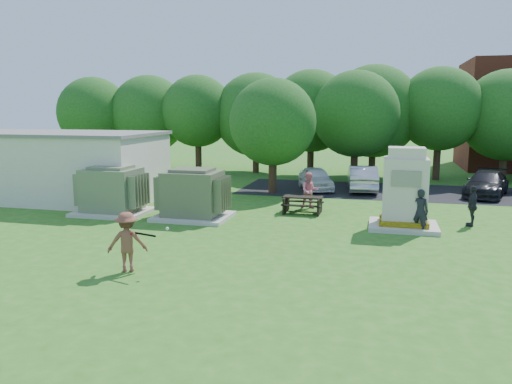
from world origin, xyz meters
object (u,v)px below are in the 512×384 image
(generator_cabinet, at_px, (405,193))
(transformer_right, at_px, (193,195))
(transformer_left, at_px, (112,191))
(person_at_picnic, at_px, (310,191))
(car_dark, at_px, (486,184))
(picnic_table, at_px, (303,203))
(car_silver_a, at_px, (362,178))
(batter, at_px, (127,242))
(car_white, at_px, (316,178))
(person_by_generator, at_px, (420,211))
(person_walking_right, at_px, (472,206))

(generator_cabinet, bearing_deg, transformer_right, -177.66)
(transformer_left, relative_size, person_at_picnic, 1.82)
(transformer_right, distance_m, car_dark, 15.46)
(picnic_table, bearing_deg, car_silver_a, 71.63)
(person_at_picnic, xyz_separation_m, car_dark, (8.39, 5.57, -0.18))
(batter, height_order, car_white, batter)
(person_by_generator, height_order, person_walking_right, person_by_generator)
(transformer_left, relative_size, car_dark, 0.68)
(transformer_left, xyz_separation_m, batter, (4.43, -6.82, -0.13))
(person_at_picnic, bearing_deg, generator_cabinet, -50.94)
(person_walking_right, distance_m, car_white, 10.04)
(person_by_generator, xyz_separation_m, car_white, (-4.97, 8.87, -0.18))
(generator_cabinet, height_order, car_dark, generator_cabinet)
(batter, relative_size, person_at_picnic, 1.02)
(picnic_table, xyz_separation_m, person_at_picnic, (0.14, 1.01, 0.37))
(person_at_picnic, bearing_deg, transformer_right, -159.46)
(transformer_left, height_order, picnic_table, transformer_left)
(car_silver_a, bearing_deg, person_walking_right, 114.93)
(transformer_right, relative_size, person_by_generator, 1.85)
(person_by_generator, relative_size, car_silver_a, 0.38)
(transformer_right, relative_size, person_walking_right, 1.90)
(picnic_table, height_order, batter, batter)
(transformer_right, relative_size, person_at_picnic, 1.82)
(person_by_generator, distance_m, car_white, 10.17)
(generator_cabinet, xyz_separation_m, car_white, (-4.43, 8.25, -0.71))
(transformer_right, bearing_deg, car_white, 65.51)
(batter, distance_m, person_by_generator, 10.44)
(person_at_picnic, relative_size, person_walking_right, 1.04)
(person_walking_right, bearing_deg, car_white, -124.68)
(transformer_right, xyz_separation_m, car_dark, (12.74, 8.75, -0.33))
(person_walking_right, bearing_deg, person_at_picnic, -94.11)
(batter, height_order, car_silver_a, batter)
(person_by_generator, bearing_deg, person_walking_right, -120.70)
(car_white, bearing_deg, batter, -121.47)
(generator_cabinet, relative_size, picnic_table, 1.81)
(person_by_generator, bearing_deg, generator_cabinet, -29.80)
(transformer_right, bearing_deg, picnic_table, 27.23)
(generator_cabinet, height_order, car_silver_a, generator_cabinet)
(transformer_right, relative_size, car_white, 0.80)
(person_walking_right, bearing_deg, car_dark, 177.13)
(batter, bearing_deg, car_silver_a, -133.66)
(car_silver_a, bearing_deg, batter, 64.16)
(transformer_right, bearing_deg, car_dark, 34.46)
(transformer_left, distance_m, car_silver_a, 13.48)
(car_dark, bearing_deg, person_by_generator, -95.25)
(picnic_table, bearing_deg, person_by_generator, -27.72)
(car_white, relative_size, car_silver_a, 0.88)
(picnic_table, height_order, car_dark, car_dark)
(generator_cabinet, distance_m, batter, 10.46)
(transformer_left, bearing_deg, batter, -56.97)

